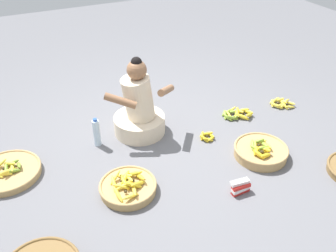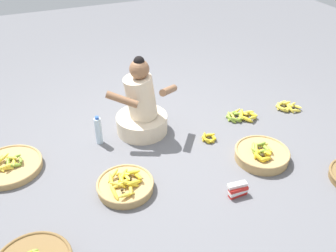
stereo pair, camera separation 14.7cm
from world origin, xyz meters
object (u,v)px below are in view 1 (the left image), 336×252
object	(u,v)px
vendor_woman_front	(139,110)
banana_basket_near_bicycle	(261,151)
banana_basket_mid_right	(128,187)
loose_bananas_front_right	(207,137)
packet_carton_stack	(240,187)
water_bottle	(97,133)
loose_bananas_front_center	(237,114)
banana_basket_back_right	(8,172)
loose_bananas_back_center	(281,103)

from	to	relation	value
vendor_woman_front	banana_basket_near_bicycle	bearing A→B (deg)	-44.60
banana_basket_near_bicycle	banana_basket_mid_right	bearing A→B (deg)	175.82
loose_bananas_front_right	packet_carton_stack	size ratio (longest dim) A/B	1.01
banana_basket_mid_right	packet_carton_stack	size ratio (longest dim) A/B	2.84
banana_basket_mid_right	water_bottle	xyz separation A→B (m)	(-0.04, 0.73, 0.09)
vendor_woman_front	banana_basket_mid_right	size ratio (longest dim) A/B	1.72
loose_bananas_front_right	water_bottle	distance (m)	1.09
vendor_woman_front	water_bottle	size ratio (longest dim) A/B	2.72
banana_basket_mid_right	loose_bananas_front_center	distance (m)	1.59
banana_basket_near_bicycle	loose_bananas_front_right	xyz separation A→B (m)	(-0.31, 0.45, -0.03)
loose_bananas_front_center	packet_carton_stack	bearing A→B (deg)	-123.29
loose_bananas_front_center	packet_carton_stack	xyz separation A→B (m)	(-0.65, -0.99, 0.03)
vendor_woman_front	banana_basket_near_bicycle	world-z (taller)	vendor_woman_front
vendor_woman_front	packet_carton_stack	xyz separation A→B (m)	(0.42, -1.18, -0.21)
packet_carton_stack	banana_basket_near_bicycle	bearing A→B (deg)	35.33
banana_basket_mid_right	banana_basket_back_right	bearing A→B (deg)	143.97
banana_basket_near_bicycle	loose_bananas_back_center	bearing A→B (deg)	39.45
banana_basket_mid_right	loose_bananas_front_right	world-z (taller)	banana_basket_mid_right
banana_basket_near_bicycle	packet_carton_stack	world-z (taller)	banana_basket_near_bicycle
banana_basket_near_bicycle	banana_basket_back_right	size ratio (longest dim) A/B	0.87
vendor_woman_front	banana_basket_mid_right	bearing A→B (deg)	-118.36
loose_bananas_back_center	vendor_woman_front	bearing A→B (deg)	172.73
loose_bananas_back_center	packet_carton_stack	distance (m)	1.57
loose_bananas_front_center	vendor_woman_front	bearing A→B (deg)	170.20
loose_bananas_front_center	packet_carton_stack	world-z (taller)	packet_carton_stack
water_bottle	packet_carton_stack	xyz separation A→B (m)	(0.87, -1.15, -0.08)
banana_basket_near_bicycle	banana_basket_mid_right	world-z (taller)	banana_basket_near_bicycle
loose_bananas_front_center	loose_bananas_back_center	size ratio (longest dim) A/B	1.29
loose_bananas_back_center	banana_basket_mid_right	bearing A→B (deg)	-165.03
loose_bananas_front_right	water_bottle	xyz separation A→B (m)	(-1.02, 0.37, 0.12)
vendor_woman_front	banana_basket_near_bicycle	xyz separation A→B (m)	(0.87, -0.86, -0.21)
loose_bananas_front_center	water_bottle	world-z (taller)	water_bottle
banana_basket_near_bicycle	packet_carton_stack	distance (m)	0.55
loose_bananas_back_center	loose_bananas_front_center	bearing A→B (deg)	177.42
packet_carton_stack	water_bottle	bearing A→B (deg)	127.30
loose_bananas_front_right	packet_carton_stack	bearing A→B (deg)	-100.42
banana_basket_mid_right	packet_carton_stack	bearing A→B (deg)	-26.46
banana_basket_near_bicycle	loose_bananas_back_center	xyz separation A→B (m)	(0.79, 0.65, -0.03)
loose_bananas_front_center	loose_bananas_front_right	size ratio (longest dim) A/B	2.05
banana_basket_back_right	banana_basket_mid_right	bearing A→B (deg)	-36.03
vendor_woman_front	loose_bananas_back_center	distance (m)	1.69
banana_basket_mid_right	banana_basket_back_right	distance (m)	1.09
banana_basket_back_right	loose_bananas_front_center	bearing A→B (deg)	-1.55
vendor_woman_front	loose_bananas_front_right	world-z (taller)	vendor_woman_front
banana_basket_back_right	loose_bananas_front_right	distance (m)	1.88
packet_carton_stack	vendor_woman_front	bearing A→B (deg)	109.56
banana_basket_near_bicycle	packet_carton_stack	bearing A→B (deg)	-144.67
banana_basket_mid_right	loose_bananas_back_center	distance (m)	2.14
water_bottle	packet_carton_stack	size ratio (longest dim) A/B	1.79
water_bottle	banana_basket_near_bicycle	bearing A→B (deg)	-31.97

